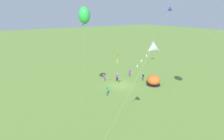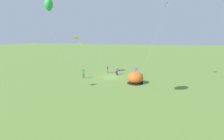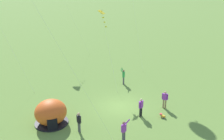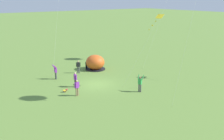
{
  "view_description": "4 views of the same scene",
  "coord_description": "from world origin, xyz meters",
  "px_view_note": "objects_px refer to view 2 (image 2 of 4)",
  "views": [
    {
      "loc": [
        19.81,
        26.26,
        13.95
      ],
      "look_at": [
        3.06,
        1.26,
        4.17
      ],
      "focal_mm": 28.0,
      "sensor_mm": 36.0,
      "label": 1
    },
    {
      "loc": [
        -10.42,
        33.06,
        8.14
      ],
      "look_at": [
        -1.44,
        3.67,
        2.22
      ],
      "focal_mm": 28.0,
      "sensor_mm": 36.0,
      "label": 2
    },
    {
      "loc": [
        -19.31,
        -11.0,
        11.75
      ],
      "look_at": [
        3.29,
        3.02,
        2.09
      ],
      "focal_mm": 42.0,
      "sensor_mm": 36.0,
      "label": 3
    },
    {
      "loc": [
        24.7,
        -15.81,
        10.01
      ],
      "look_at": [
        1.09,
        1.45,
        1.78
      ],
      "focal_mm": 42.0,
      "sensor_mm": 36.0,
      "label": 4
    }
  ],
  "objects_px": {
    "toddler_crawling": "(115,72)",
    "kite_green": "(49,4)",
    "person_with_toddler": "(137,75)",
    "person_near_tent": "(117,70)",
    "kite_yellow": "(78,40)",
    "person_flying_kite": "(83,73)",
    "person_arms_raised": "(136,71)",
    "person_watching_sky": "(107,69)",
    "popup_tent": "(135,78)"
  },
  "relations": [
    {
      "from": "toddler_crawling",
      "to": "kite_yellow",
      "type": "relative_size",
      "value": 0.07
    },
    {
      "from": "person_with_toddler",
      "to": "kite_yellow",
      "type": "height_order",
      "value": "kite_yellow"
    },
    {
      "from": "popup_tent",
      "to": "toddler_crawling",
      "type": "height_order",
      "value": "popup_tent"
    },
    {
      "from": "person_with_toddler",
      "to": "kite_yellow",
      "type": "bearing_deg",
      "value": 23.61
    },
    {
      "from": "person_watching_sky",
      "to": "kite_green",
      "type": "height_order",
      "value": "kite_green"
    },
    {
      "from": "kite_yellow",
      "to": "person_arms_raised",
      "type": "bearing_deg",
      "value": -139.18
    },
    {
      "from": "popup_tent",
      "to": "person_with_toddler",
      "type": "relative_size",
      "value": 1.63
    },
    {
      "from": "person_with_toddler",
      "to": "kite_green",
      "type": "distance_m",
      "value": 20.47
    },
    {
      "from": "person_with_toddler",
      "to": "kite_yellow",
      "type": "distance_m",
      "value": 12.75
    },
    {
      "from": "person_with_toddler",
      "to": "person_near_tent",
      "type": "relative_size",
      "value": 1.0
    },
    {
      "from": "person_near_tent",
      "to": "kite_yellow",
      "type": "bearing_deg",
      "value": 54.97
    },
    {
      "from": "kite_green",
      "to": "person_watching_sky",
      "type": "bearing_deg",
      "value": -132.38
    },
    {
      "from": "person_watching_sky",
      "to": "person_with_toddler",
      "type": "xyz_separation_m",
      "value": [
        -7.35,
        4.26,
        0.0
      ]
    },
    {
      "from": "kite_green",
      "to": "person_flying_kite",
      "type": "bearing_deg",
      "value": -151.87
    },
    {
      "from": "toddler_crawling",
      "to": "kite_green",
      "type": "relative_size",
      "value": 0.04
    },
    {
      "from": "person_flying_kite",
      "to": "person_watching_sky",
      "type": "distance_m",
      "value": 6.77
    },
    {
      "from": "person_arms_raised",
      "to": "person_watching_sky",
      "type": "bearing_deg",
      "value": -5.4
    },
    {
      "from": "popup_tent",
      "to": "person_arms_raised",
      "type": "relative_size",
      "value": 1.49
    },
    {
      "from": "person_watching_sky",
      "to": "person_near_tent",
      "type": "bearing_deg",
      "value": 154.81
    },
    {
      "from": "popup_tent",
      "to": "person_near_tent",
      "type": "relative_size",
      "value": 1.63
    },
    {
      "from": "person_near_tent",
      "to": "kite_green",
      "type": "relative_size",
      "value": 0.12
    },
    {
      "from": "popup_tent",
      "to": "person_watching_sky",
      "type": "xyz_separation_m",
      "value": [
        7.55,
        -7.07,
        -0.03
      ]
    },
    {
      "from": "person_flying_kite",
      "to": "kite_green",
      "type": "bearing_deg",
      "value": 28.13
    },
    {
      "from": "person_near_tent",
      "to": "toddler_crawling",
      "type": "bearing_deg",
      "value": -64.47
    },
    {
      "from": "person_flying_kite",
      "to": "person_arms_raised",
      "type": "bearing_deg",
      "value": -150.38
    },
    {
      "from": "kite_green",
      "to": "kite_yellow",
      "type": "bearing_deg",
      "value": -178.41
    },
    {
      "from": "person_watching_sky",
      "to": "kite_yellow",
      "type": "bearing_deg",
      "value": 73.01
    },
    {
      "from": "person_near_tent",
      "to": "person_with_toddler",
      "type": "bearing_deg",
      "value": 147.42
    },
    {
      "from": "popup_tent",
      "to": "person_near_tent",
      "type": "height_order",
      "value": "popup_tent"
    },
    {
      "from": "person_near_tent",
      "to": "person_arms_raised",
      "type": "height_order",
      "value": "person_arms_raised"
    },
    {
      "from": "kite_yellow",
      "to": "popup_tent",
      "type": "bearing_deg",
      "value": -171.33
    },
    {
      "from": "person_flying_kite",
      "to": "person_near_tent",
      "type": "xyz_separation_m",
      "value": [
        -5.54,
        -4.88,
        -0.03
      ]
    },
    {
      "from": "person_watching_sky",
      "to": "popup_tent",
      "type": "bearing_deg",
      "value": 136.85
    },
    {
      "from": "kite_green",
      "to": "toddler_crawling",
      "type": "bearing_deg",
      "value": -136.42
    },
    {
      "from": "person_flying_kite",
      "to": "kite_green",
      "type": "distance_m",
      "value": 13.95
    },
    {
      "from": "person_with_toddler",
      "to": "person_arms_raised",
      "type": "relative_size",
      "value": 0.91
    },
    {
      "from": "toddler_crawling",
      "to": "kite_green",
      "type": "xyz_separation_m",
      "value": [
        9.75,
        9.28,
        13.55
      ]
    },
    {
      "from": "person_watching_sky",
      "to": "person_arms_raised",
      "type": "distance_m",
      "value": 6.65
    },
    {
      "from": "person_with_toddler",
      "to": "popup_tent",
      "type": "bearing_deg",
      "value": 94.02
    },
    {
      "from": "toddler_crawling",
      "to": "person_with_toddler",
      "type": "distance_m",
      "value": 7.4
    },
    {
      "from": "person_flying_kite",
      "to": "kite_yellow",
      "type": "distance_m",
      "value": 7.06
    },
    {
      "from": "toddler_crawling",
      "to": "kite_green",
      "type": "height_order",
      "value": "kite_green"
    },
    {
      "from": "popup_tent",
      "to": "person_watching_sky",
      "type": "distance_m",
      "value": 10.34
    },
    {
      "from": "popup_tent",
      "to": "kite_yellow",
      "type": "relative_size",
      "value": 0.34
    },
    {
      "from": "person_flying_kite",
      "to": "person_near_tent",
      "type": "relative_size",
      "value": 1.1
    },
    {
      "from": "popup_tent",
      "to": "person_with_toddler",
      "type": "xyz_separation_m",
      "value": [
        0.2,
        -2.81,
        -0.03
      ]
    },
    {
      "from": "kite_yellow",
      "to": "toddler_crawling",
      "type": "bearing_deg",
      "value": -115.64
    },
    {
      "from": "person_flying_kite",
      "to": "person_with_toddler",
      "type": "bearing_deg",
      "value": -169.99
    },
    {
      "from": "kite_green",
      "to": "kite_yellow",
      "type": "distance_m",
      "value": 8.16
    },
    {
      "from": "kite_yellow",
      "to": "person_near_tent",
      "type": "bearing_deg",
      "value": -125.03
    }
  ]
}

